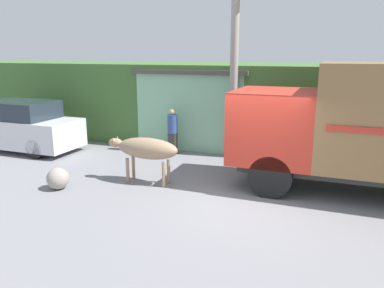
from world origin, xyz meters
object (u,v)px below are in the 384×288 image
Objects in this scene: brown_cow at (146,149)px; roadside_rock at (58,178)px; utility_pole at (234,67)px; parked_suv at (19,127)px; pedestrian_on_hill at (173,129)px.

brown_cow is 3.62× the size of roadside_rock.
utility_pole is at bearing 52.71° from brown_cow.
parked_suv is (-6.01, 1.58, -0.10)m from brown_cow.
utility_pole reaches higher than parked_suv.
parked_suv is at bearing -166.75° from utility_pole.
pedestrian_on_hill is 0.27× the size of utility_pole.
parked_suv reaches higher than pedestrian_on_hill.
utility_pole reaches higher than pedestrian_on_hill.
roadside_rock is at bearing -159.91° from brown_cow.
parked_suv is 0.78× the size of utility_pole.
utility_pole is 6.36m from roadside_rock.
utility_pole is at bearing 53.42° from roadside_rock.
pedestrian_on_hill is 3.00m from utility_pole.
pedestrian_on_hill is (5.45, 1.47, 0.01)m from parked_suv.
parked_suv is at bearing 152.07° from brown_cow.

